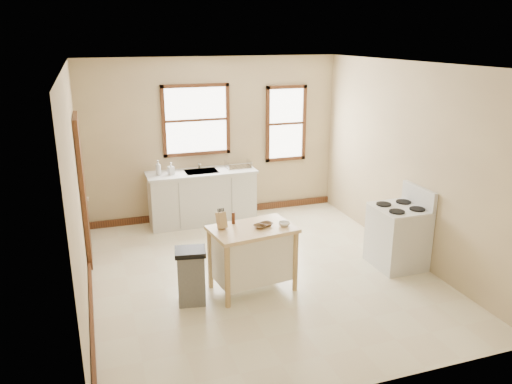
% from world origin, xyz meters
% --- Properties ---
extents(floor, '(5.00, 5.00, 0.00)m').
position_xyz_m(floor, '(0.00, 0.00, 0.00)').
color(floor, beige).
rests_on(floor, ground).
extents(ceiling, '(5.00, 5.00, 0.00)m').
position_xyz_m(ceiling, '(0.00, 0.00, 2.80)').
color(ceiling, white).
rests_on(ceiling, ground).
extents(wall_back, '(4.50, 0.04, 2.80)m').
position_xyz_m(wall_back, '(0.00, 2.50, 1.40)').
color(wall_back, tan).
rests_on(wall_back, ground).
extents(wall_left, '(0.04, 5.00, 2.80)m').
position_xyz_m(wall_left, '(-2.25, 0.00, 1.40)').
color(wall_left, tan).
rests_on(wall_left, ground).
extents(wall_right, '(0.04, 5.00, 2.80)m').
position_xyz_m(wall_right, '(2.25, 0.00, 1.40)').
color(wall_right, tan).
rests_on(wall_right, ground).
extents(window_main, '(1.17, 0.06, 1.22)m').
position_xyz_m(window_main, '(-0.30, 2.48, 1.75)').
color(window_main, '#3D1F10').
rests_on(window_main, wall_back).
extents(window_side, '(0.77, 0.06, 1.37)m').
position_xyz_m(window_side, '(1.35, 2.48, 1.60)').
color(window_side, '#3D1F10').
rests_on(window_side, wall_back).
extents(door_left, '(0.06, 0.90, 2.10)m').
position_xyz_m(door_left, '(-2.21, 1.30, 1.05)').
color(door_left, '#3D1F10').
rests_on(door_left, ground).
extents(baseboard_back, '(4.50, 0.04, 0.12)m').
position_xyz_m(baseboard_back, '(0.00, 2.47, 0.06)').
color(baseboard_back, '#3D1F10').
rests_on(baseboard_back, ground).
extents(baseboard_left, '(0.04, 5.00, 0.12)m').
position_xyz_m(baseboard_left, '(-2.22, 0.00, 0.06)').
color(baseboard_left, '#3D1F10').
rests_on(baseboard_left, ground).
extents(sink_counter, '(1.86, 0.62, 0.92)m').
position_xyz_m(sink_counter, '(-0.30, 2.20, 0.46)').
color(sink_counter, beige).
rests_on(sink_counter, ground).
extents(faucet, '(0.03, 0.03, 0.22)m').
position_xyz_m(faucet, '(-0.30, 2.38, 1.03)').
color(faucet, silver).
rests_on(faucet, sink_counter).
extents(soap_bottle_a, '(0.12, 0.12, 0.25)m').
position_xyz_m(soap_bottle_a, '(-1.03, 2.20, 1.04)').
color(soap_bottle_a, '#B2B2B2').
rests_on(soap_bottle_a, sink_counter).
extents(soap_bottle_b, '(0.11, 0.12, 0.20)m').
position_xyz_m(soap_bottle_b, '(-0.82, 2.17, 1.02)').
color(soap_bottle_b, '#B2B2B2').
rests_on(soap_bottle_b, sink_counter).
extents(dish_rack, '(0.52, 0.46, 0.11)m').
position_xyz_m(dish_rack, '(0.36, 2.23, 0.97)').
color(dish_rack, silver).
rests_on(dish_rack, sink_counter).
extents(kitchen_island, '(1.12, 0.79, 0.85)m').
position_xyz_m(kitchen_island, '(-0.23, -0.37, 0.42)').
color(kitchen_island, '#D7C37E').
rests_on(kitchen_island, ground).
extents(knife_block, '(0.12, 0.12, 0.20)m').
position_xyz_m(knife_block, '(-0.60, -0.28, 0.95)').
color(knife_block, tan).
rests_on(knife_block, kitchen_island).
extents(pepper_grinder, '(0.05, 0.05, 0.15)m').
position_xyz_m(pepper_grinder, '(-0.42, -0.17, 0.92)').
color(pepper_grinder, '#442212').
rests_on(pepper_grinder, kitchen_island).
extents(bowl_a, '(0.20, 0.20, 0.04)m').
position_xyz_m(bowl_a, '(-0.14, -0.41, 0.87)').
color(bowl_a, brown).
rests_on(bowl_a, kitchen_island).
extents(bowl_b, '(0.19, 0.19, 0.04)m').
position_xyz_m(bowl_b, '(-0.04, -0.36, 0.87)').
color(bowl_b, brown).
rests_on(bowl_b, kitchen_island).
extents(bowl_c, '(0.19, 0.19, 0.05)m').
position_xyz_m(bowl_c, '(0.17, -0.44, 0.87)').
color(bowl_c, white).
rests_on(bowl_c, kitchen_island).
extents(trash_bin, '(0.41, 0.36, 0.71)m').
position_xyz_m(trash_bin, '(-1.04, -0.47, 0.35)').
color(trash_bin, '#5A5B58').
rests_on(trash_bin, ground).
extents(gas_stove, '(0.70, 0.71, 1.14)m').
position_xyz_m(gas_stove, '(1.92, -0.36, 0.57)').
color(gas_stove, silver).
rests_on(gas_stove, ground).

